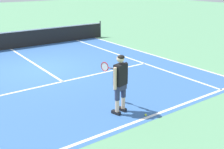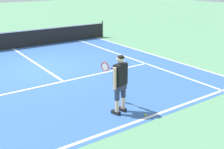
# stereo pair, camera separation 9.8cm
# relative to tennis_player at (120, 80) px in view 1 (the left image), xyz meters

# --- Properties ---
(ground_plane) EXTENTS (80.00, 80.00, 0.00)m
(ground_plane) POSITION_rel_tennis_player_xyz_m (-0.20, 5.24, -0.99)
(ground_plane) COLOR #609E70
(court_inner_surface) EXTENTS (10.98, 10.78, 0.00)m
(court_inner_surface) POSITION_rel_tennis_player_xyz_m (-0.20, 4.48, -0.99)
(court_inner_surface) COLOR #3866A8
(court_inner_surface) RESTS_ON ground
(line_baseline) EXTENTS (10.98, 0.10, 0.01)m
(line_baseline) POSITION_rel_tennis_player_xyz_m (-0.20, -0.71, -0.99)
(line_baseline) COLOR white
(line_baseline) RESTS_ON ground
(line_service) EXTENTS (8.23, 0.10, 0.01)m
(line_service) POSITION_rel_tennis_player_xyz_m (-0.20, 3.27, -0.99)
(line_service) COLOR white
(line_service) RESTS_ON ground
(line_centre_service) EXTENTS (0.10, 6.40, 0.01)m
(line_centre_service) POSITION_rel_tennis_player_xyz_m (-0.20, 6.47, -0.99)
(line_centre_service) COLOR white
(line_centre_service) RESTS_ON ground
(line_singles_right) EXTENTS (0.10, 10.38, 0.01)m
(line_singles_right) POSITION_rel_tennis_player_xyz_m (3.91, 4.48, -0.99)
(line_singles_right) COLOR white
(line_singles_right) RESTS_ON ground
(line_doubles_right) EXTENTS (0.10, 10.38, 0.01)m
(line_doubles_right) POSITION_rel_tennis_player_xyz_m (5.29, 4.48, -0.99)
(line_doubles_right) COLOR white
(line_doubles_right) RESTS_ON ground
(tennis_net) EXTENTS (11.96, 0.08, 1.07)m
(tennis_net) POSITION_rel_tennis_player_xyz_m (-0.20, 9.67, -0.49)
(tennis_net) COLOR #333338
(tennis_net) RESTS_ON ground
(tennis_player) EXTENTS (0.59, 1.21, 1.71)m
(tennis_player) POSITION_rel_tennis_player_xyz_m (0.00, 0.00, 0.00)
(tennis_player) COLOR black
(tennis_player) RESTS_ON ground
(tennis_ball_near_feet) EXTENTS (0.07, 0.07, 0.07)m
(tennis_ball_near_feet) POSITION_rel_tennis_player_xyz_m (0.46, -0.61, -0.96)
(tennis_ball_near_feet) COLOR #CCE02D
(tennis_ball_near_feet) RESTS_ON ground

